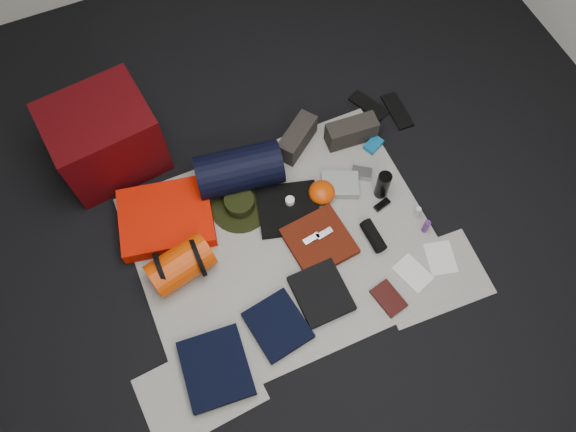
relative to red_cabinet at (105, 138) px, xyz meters
name	(u,v)px	position (x,y,z in m)	size (l,w,h in m)	color
floor	(285,245)	(0.71, -0.91, -0.24)	(4.50, 4.50, 0.02)	black
newspaper_mat	(285,244)	(0.71, -0.91, -0.23)	(1.60, 1.30, 0.01)	#B9B8AB
newspaper_sheet_front_left	(200,390)	(0.01, -1.46, -0.23)	(0.58, 0.40, 0.00)	#B9B8AB
newspaper_sheet_front_right	(432,278)	(1.36, -1.41, -0.23)	(0.58, 0.40, 0.00)	#B9B8AB
red_cabinet	(105,138)	(0.00, 0.00, 0.00)	(0.55, 0.46, 0.46)	#450508
sleeping_pad	(166,218)	(0.15, -0.52, -0.18)	(0.51, 0.42, 0.09)	red
stuff_sack	(180,265)	(0.14, -0.84, -0.13)	(0.20, 0.20, 0.34)	#D23903
sack_strap_left	(162,272)	(0.04, -0.84, -0.12)	(0.22, 0.22, 0.03)	black
sack_strap_right	(198,257)	(0.24, -0.84, -0.12)	(0.22, 0.22, 0.03)	black
navy_duffel	(239,170)	(0.63, -0.44, -0.10)	(0.25, 0.25, 0.48)	black
boonie_brim	(240,206)	(0.56, -0.59, -0.22)	(0.34, 0.34, 0.01)	black
boonie_crown	(239,203)	(0.56, -0.59, -0.18)	(0.17, 0.17, 0.07)	black
hiking_boot_left	(297,138)	(1.03, -0.34, -0.15)	(0.30, 0.11, 0.15)	#2D2723
hiking_boot_right	(351,132)	(1.35, -0.43, -0.15)	(0.30, 0.11, 0.15)	#2D2723
flip_flop_left	(369,106)	(1.56, -0.26, -0.22)	(0.09, 0.25, 0.01)	black
flip_flop_right	(397,111)	(1.71, -0.37, -0.22)	(0.10, 0.27, 0.02)	black
trousers_navy_a	(216,368)	(0.12, -1.40, -0.20)	(0.32, 0.36, 0.06)	black
trousers_navy_b	(278,325)	(0.49, -1.32, -0.20)	(0.27, 0.30, 0.05)	black
trousers_charcoal	(321,293)	(0.77, -1.26, -0.20)	(0.27, 0.30, 0.05)	black
black_tshirt	(289,209)	(0.81, -0.73, -0.21)	(0.34, 0.32, 0.03)	black
red_shirt	(319,241)	(0.88, -0.98, -0.20)	(0.33, 0.33, 0.04)	#511508
orange_stuff_sack	(322,192)	(1.02, -0.72, -0.18)	(0.15, 0.15, 0.10)	#D23903
first_aid_pouch	(340,185)	(1.14, -0.71, -0.20)	(0.21, 0.16, 0.05)	gray
water_bottle	(383,185)	(1.34, -0.84, -0.13)	(0.08, 0.08, 0.20)	black
speaker	(373,236)	(1.17, -1.08, -0.19)	(0.07, 0.07, 0.19)	black
compact_camera	(361,173)	(1.29, -0.69, -0.20)	(0.11, 0.07, 0.05)	#A2A2A7
cyan_case	(373,145)	(1.45, -0.54, -0.21)	(0.11, 0.07, 0.04)	#0F6398
toiletry_purple	(426,226)	(1.46, -1.15, -0.17)	(0.03, 0.03, 0.10)	#512270
toiletry_clear	(417,212)	(1.46, -1.05, -0.18)	(0.03, 0.03, 0.09)	silver
paperback_book	(389,298)	(1.09, -1.42, -0.21)	(0.12, 0.18, 0.03)	black
map_booklet	(413,273)	(1.27, -1.35, -0.22)	(0.13, 0.20, 0.01)	silver
map_printout	(441,258)	(1.46, -1.33, -0.22)	(0.15, 0.19, 0.01)	silver
sunglasses	(382,205)	(1.31, -0.92, -0.21)	(0.10, 0.04, 0.02)	black
key_cluster	(204,399)	(0.01, -1.51, -0.22)	(0.07, 0.07, 0.01)	#A2A2A7
tape_roll	(290,201)	(0.83, -0.70, -0.17)	(0.05, 0.05, 0.04)	white
energy_bar_a	(311,239)	(0.84, -0.96, -0.17)	(0.10, 0.04, 0.01)	#A2A2A7
energy_bar_b	(324,233)	(0.92, -0.96, -0.17)	(0.10, 0.04, 0.01)	#A2A2A7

